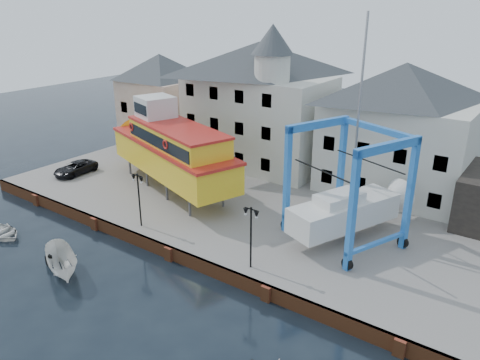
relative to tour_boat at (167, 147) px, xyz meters
The scene contains 13 objects.
ground 12.42m from the tour_boat, 46.17° to the right, with size 140.00×140.00×0.00m, color black.
hardstanding 9.42m from the tour_boat, 18.88° to the left, with size 44.00×22.00×1.00m, color slate.
quay_wall 12.17m from the tour_boat, 45.81° to the right, with size 44.00×0.47×1.00m.
building_pink 14.05m from the tour_boat, 135.97° to the left, with size 8.00×7.00×10.30m.
building_white_main 10.88m from the tour_boat, 73.06° to the left, with size 14.00×8.30×14.00m.
building_white_right 20.14m from the tour_boat, 32.30° to the left, with size 12.00×8.00×11.20m.
lamp_post_left 8.13m from the tour_boat, 60.85° to the right, with size 1.12×0.32×4.20m.
lamp_post_right 15.65m from the tour_boat, 26.91° to the right, with size 1.12×0.32×4.20m.
tour_boat is the anchor object (origin of this frame).
travel_lift 17.48m from the tour_boat, ahead, with size 8.68×10.36×15.30m.
van 10.50m from the tour_boat, 162.60° to the right, with size 2.01×4.37×1.21m, color black.
motorboat_a 14.77m from the tour_boat, 76.01° to the right, with size 1.78×4.72×1.82m, color silver.
motorboat_d 14.92m from the tour_boat, 110.87° to the right, with size 2.84×3.98×0.83m, color silver.
Camera 1 is at (20.50, -20.15, 16.92)m, focal length 35.00 mm.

